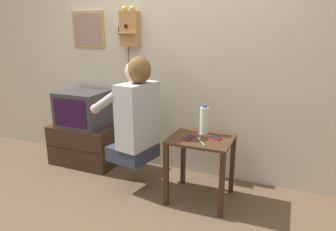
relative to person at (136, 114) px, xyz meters
name	(u,v)px	position (x,y,z in m)	size (l,w,h in m)	color
ground_plane	(116,228)	(0.14, -0.63, -0.75)	(14.00, 14.00, 0.00)	brown
wall_back	(174,53)	(0.14, 0.57, 0.52)	(6.80, 0.05, 2.55)	beige
side_table	(201,151)	(0.62, 0.05, -0.29)	(0.54, 0.48, 0.59)	#422819
person	(136,114)	(0.00, 0.00, 0.00)	(0.58, 0.50, 0.97)	#2D3347
tv_stand	(86,144)	(-0.84, 0.29, -0.53)	(0.76, 0.45, 0.45)	#382316
television	(82,109)	(-0.84, 0.29, -0.11)	(0.51, 0.42, 0.39)	#38383A
wall_phone_antique	(130,28)	(-0.32, 0.49, 0.76)	(0.24, 0.18, 0.78)	#AD7A47
framed_picture	(88,29)	(-0.88, 0.54, 0.75)	(0.42, 0.03, 0.40)	tan
cell_phone_held	(189,137)	(0.52, -0.01, -0.16)	(0.08, 0.13, 0.01)	maroon
cell_phone_spare	(214,138)	(0.72, 0.08, -0.16)	(0.14, 0.10, 0.01)	maroon
water_bottle	(204,120)	(0.61, 0.16, -0.04)	(0.08, 0.08, 0.27)	silver
toothbrush	(201,142)	(0.65, -0.07, -0.16)	(0.10, 0.13, 0.02)	#4CBF66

